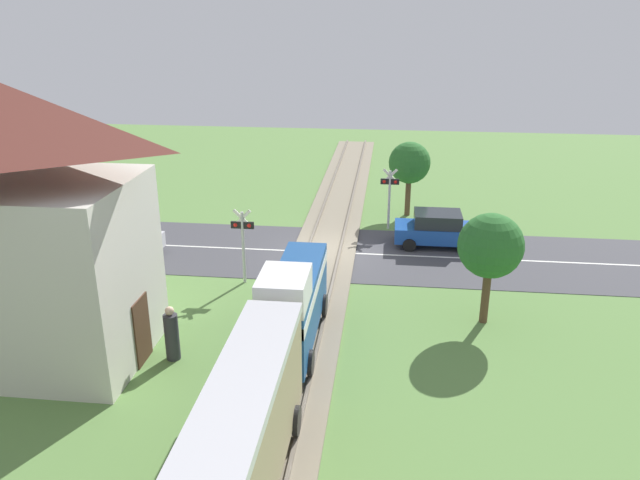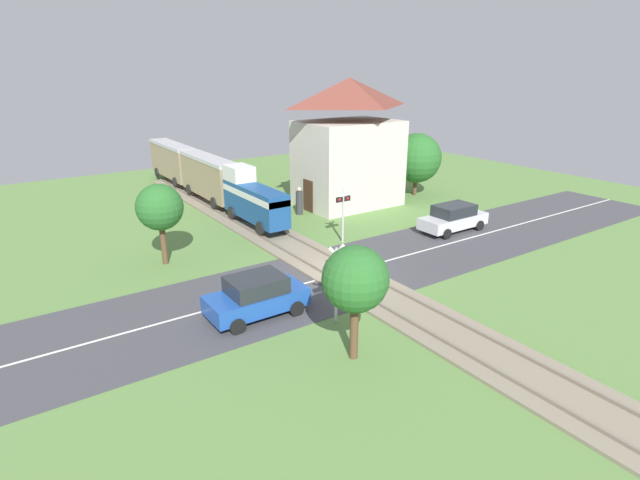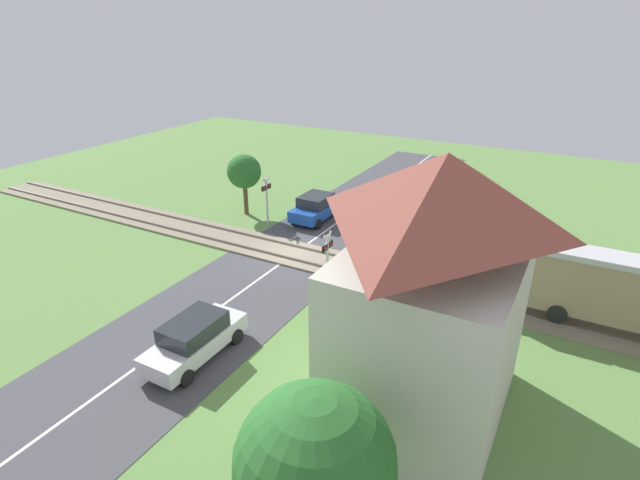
# 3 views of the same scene
# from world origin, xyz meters

# --- Properties ---
(ground_plane) EXTENTS (60.00, 60.00, 0.00)m
(ground_plane) POSITION_xyz_m (0.00, 0.00, 0.00)
(ground_plane) COLOR #5B8442
(road_surface) EXTENTS (48.00, 6.40, 0.02)m
(road_surface) POSITION_xyz_m (0.00, 0.00, 0.01)
(road_surface) COLOR #424247
(road_surface) RESTS_ON ground_plane
(track_bed) EXTENTS (2.80, 48.00, 0.24)m
(track_bed) POSITION_xyz_m (0.00, 0.00, 0.07)
(track_bed) COLOR gray
(track_bed) RESTS_ON ground_plane
(car_near_crossing) EXTENTS (3.80, 1.94, 1.60)m
(car_near_crossing) POSITION_xyz_m (-5.00, -1.44, 0.82)
(car_near_crossing) COLOR #1E4CA8
(car_near_crossing) RESTS_ON ground_plane
(car_far_side) EXTENTS (4.23, 1.80, 1.58)m
(car_far_side) POSITION_xyz_m (9.16, 1.44, 0.81)
(car_far_side) COLOR silver
(car_far_side) RESTS_ON ground_plane
(crossing_signal_west_approach) EXTENTS (0.90, 0.18, 3.04)m
(crossing_signal_west_approach) POSITION_xyz_m (-2.79, -3.53, 1.95)
(crossing_signal_west_approach) COLOR #B7B7B7
(crossing_signal_west_approach) RESTS_ON ground_plane
(crossing_signal_east_approach) EXTENTS (0.90, 0.18, 3.04)m
(crossing_signal_east_approach) POSITION_xyz_m (2.79, 3.53, 1.95)
(crossing_signal_east_approach) COLOR #B7B7B7
(crossing_signal_east_approach) RESTS_ON ground_plane
(station_building) EXTENTS (6.91, 4.99, 8.37)m
(station_building) POSITION_xyz_m (7.74, 9.63, 4.09)
(station_building) COLOR beige
(station_building) RESTS_ON ground_plane
(pedestrian_by_station) EXTENTS (0.44, 0.44, 1.78)m
(pedestrian_by_station) POSITION_xyz_m (3.69, 9.40, 0.81)
(pedestrian_by_station) COLOR #333338
(pedestrian_by_station) RESTS_ON ground_plane
(tree_by_station) EXTENTS (3.56, 3.56, 4.53)m
(tree_by_station) POSITION_xyz_m (13.44, 8.90, 2.74)
(tree_by_station) COLOR brown
(tree_by_station) RESTS_ON ground_plane
(tree_roadside_hedge) EXTENTS (2.19, 2.19, 3.93)m
(tree_roadside_hedge) POSITION_xyz_m (-6.20, 5.82, 2.80)
(tree_roadside_hedge) COLOR brown
(tree_roadside_hedge) RESTS_ON ground_plane
(tree_beyond_track) EXTENTS (2.13, 2.13, 3.87)m
(tree_beyond_track) POSITION_xyz_m (-3.75, -5.83, 2.78)
(tree_beyond_track) COLOR brown
(tree_beyond_track) RESTS_ON ground_plane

